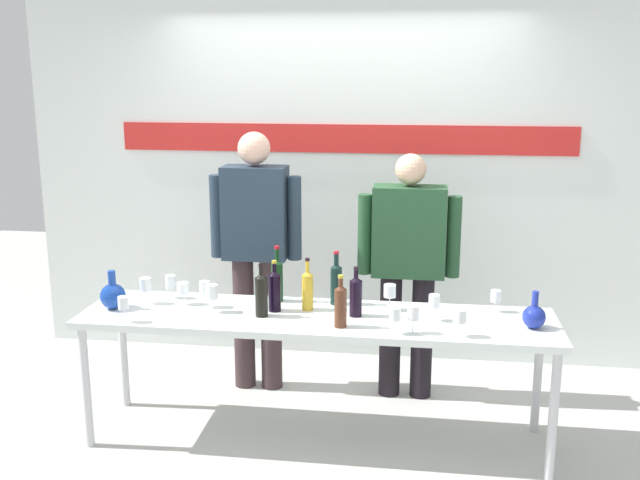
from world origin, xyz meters
TOP-DOWN VIEW (x-y plane):
  - ground_plane at (0.00, 0.00)m, footprint 10.00×10.00m
  - back_wall at (0.00, 1.37)m, footprint 4.64×0.11m
  - display_table at (0.00, 0.00)m, footprint 2.67×0.63m
  - decanter_blue_left at (-1.18, -0.05)m, footprint 0.15×0.15m
  - decanter_blue_right at (1.18, -0.05)m, footprint 0.12×0.12m
  - presenter_left at (-0.49, 0.67)m, footprint 0.60×0.22m
  - presenter_right at (0.49, 0.67)m, footprint 0.65×0.22m
  - wine_bottle_0 at (0.16, -0.17)m, footprint 0.07×0.07m
  - wine_bottle_1 at (0.22, 0.02)m, footprint 0.07×0.07m
  - wine_bottle_2 at (-0.06, 0.09)m, footprint 0.07×0.07m
  - wine_bottle_3 at (-0.27, 0.23)m, footprint 0.07×0.07m
  - wine_bottle_4 at (-0.30, -0.06)m, footprint 0.07×0.07m
  - wine_bottle_5 at (-0.25, 0.04)m, footprint 0.07×0.07m
  - wine_bottle_6 at (0.09, 0.22)m, footprint 0.07×0.07m
  - wine_glass_left_0 at (-1.02, -0.26)m, footprint 0.06×0.06m
  - wine_glass_left_1 at (-0.91, 0.19)m, footprint 0.06×0.06m
  - wine_glass_left_2 at (-0.59, -0.03)m, footprint 0.07×0.07m
  - wine_glass_left_3 at (-1.02, 0.07)m, footprint 0.07×0.07m
  - wine_glass_left_4 at (-0.80, 0.09)m, footprint 0.07×0.07m
  - wine_glass_left_5 at (-0.66, 0.05)m, footprint 0.06×0.06m
  - wine_glass_right_0 at (0.78, -0.23)m, footprint 0.07×0.07m
  - wine_glass_right_1 at (1.00, 0.20)m, footprint 0.06×0.06m
  - wine_glass_right_2 at (0.54, -0.21)m, footprint 0.06×0.06m
  - wine_glass_right_3 at (0.40, 0.15)m, footprint 0.07×0.07m
  - wine_glass_right_4 at (0.45, -0.24)m, footprint 0.06×0.06m
  - wine_glass_right_5 at (0.65, -0.00)m, footprint 0.06×0.06m

SIDE VIEW (x-z plane):
  - ground_plane at x=0.00m, z-range 0.00..0.00m
  - display_table at x=0.00m, z-range 0.32..1.08m
  - decanter_blue_right at x=1.18m, z-range 0.72..0.93m
  - decanter_blue_left at x=-1.18m, z-range 0.72..0.95m
  - wine_glass_right_1 at x=1.00m, z-range 0.78..0.91m
  - wine_glass_left_4 at x=-0.80m, z-range 0.79..0.92m
  - wine_glass_left_1 at x=-0.91m, z-range 0.79..0.93m
  - wine_glass_left_0 at x=-1.02m, z-range 0.79..0.94m
  - wine_glass_right_4 at x=0.45m, z-range 0.79..0.94m
  - wine_glass_right_2 at x=0.54m, z-range 0.79..0.94m
  - wine_glass_right_0 at x=0.78m, z-range 0.79..0.94m
  - wine_glass_right_5 at x=0.65m, z-range 0.79..0.94m
  - wine_glass_left_5 at x=-0.66m, z-range 0.79..0.95m
  - wine_glass_right_3 at x=0.40m, z-range 0.79..0.95m
  - wine_glass_left_3 at x=-1.02m, z-range 0.79..0.95m
  - wine_glass_left_2 at x=-0.59m, z-range 0.80..0.96m
  - wine_bottle_1 at x=0.22m, z-range 0.74..1.02m
  - wine_bottle_2 at x=-0.06m, z-range 0.73..1.04m
  - wine_bottle_0 at x=0.16m, z-range 0.74..1.03m
  - wine_bottle_5 at x=-0.25m, z-range 0.74..1.03m
  - wine_bottle_4 at x=-0.30m, z-range 0.74..1.04m
  - wine_bottle_6 at x=0.09m, z-range 0.73..1.05m
  - wine_bottle_3 at x=-0.27m, z-range 0.73..1.07m
  - presenter_right at x=0.49m, z-range 0.12..1.72m
  - presenter_left at x=-0.49m, z-range 0.13..1.85m
  - back_wall at x=0.00m, z-range 0.00..3.00m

